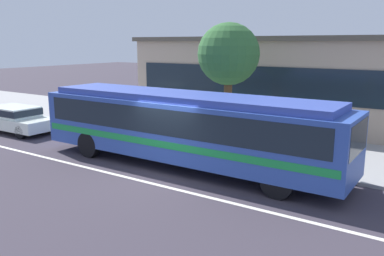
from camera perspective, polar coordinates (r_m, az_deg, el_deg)
name	(u,v)px	position (r m, az deg, el deg)	size (l,w,h in m)	color
ground_plane	(164,176)	(13.87, -4.04, -6.78)	(120.00, 120.00, 0.00)	#39333D
sidewalk_slab	(250,137)	(19.35, 8.13, -1.29)	(60.00, 8.00, 0.12)	#969596
lane_stripe_center	(148,183)	(13.29, -6.17, -7.67)	(56.00, 0.16, 0.01)	silver
transit_bus	(184,124)	(14.53, -1.16, 0.51)	(11.96, 2.49, 2.69)	#2F4EA7
sedan_behind_bus	(16,118)	(22.31, -23.63, 1.32)	(4.38, 1.91, 1.29)	white
pedestrian_waiting_near_sign	(203,124)	(17.06, 1.63, 0.63)	(0.43, 0.43, 1.68)	#6D684F
bus_stop_sign	(311,126)	(14.24, 16.46, 0.28)	(0.10, 0.44, 2.44)	gray
street_tree_near_stop	(229,55)	(17.97, 5.20, 10.23)	(2.72, 2.72, 5.21)	brown
station_building	(302,80)	(23.74, 15.25, 6.57)	(18.03, 8.17, 4.77)	tan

